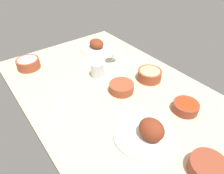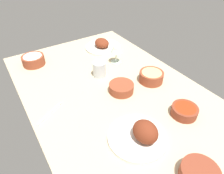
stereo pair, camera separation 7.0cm
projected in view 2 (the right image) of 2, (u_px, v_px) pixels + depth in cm
name	position (u px, v px, depth cm)	size (l,w,h in cm)	color
dining_table	(112.00, 93.00, 113.60)	(140.00, 90.00, 4.00)	#C6B28E
plate_far_side	(141.00, 134.00, 83.93)	(25.47, 25.47, 10.09)	white
plate_center_main	(103.00, 46.00, 150.31)	(26.30, 26.30, 7.70)	white
bowl_cream	(33.00, 60.00, 131.58)	(14.29, 14.29, 6.24)	brown
bowl_potatoes	(151.00, 76.00, 116.86)	(13.98, 13.98, 6.14)	brown
bowl_sauce	(184.00, 111.00, 95.77)	(12.48, 12.48, 4.68)	brown
bowl_onions	(121.00, 88.00, 109.66)	(13.59, 13.59, 4.91)	brown
bowl_pasta	(199.00, 174.00, 70.67)	(13.72, 13.72, 5.23)	brown
wine_glass	(116.00, 49.00, 129.78)	(7.60, 7.60, 14.00)	silver
water_tumbler	(99.00, 69.00, 120.98)	(7.89, 7.89, 8.97)	silver
fork_loose	(50.00, 113.00, 97.39)	(17.01, 0.90, 0.80)	silver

